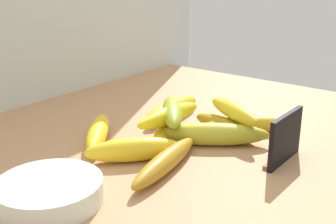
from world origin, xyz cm
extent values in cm
cube|color=tan|center=(0.00, 0.00, 1.50)|extent=(110.00, 76.00, 3.00)
cube|color=black|center=(7.26, -22.21, 7.20)|extent=(11.00, 0.80, 8.40)
cube|color=olive|center=(7.26, -21.41, 3.30)|extent=(9.90, 1.20, 0.60)
cylinder|color=silver|center=(-24.98, -2.19, 4.62)|extent=(14.80, 14.80, 3.23)
ellipsoid|color=yellow|center=(13.31, 5.66, 5.05)|extent=(17.53, 4.76, 4.10)
ellipsoid|color=#B3811E|center=(-7.58, -8.82, 4.63)|extent=(20.53, 7.01, 3.26)
ellipsoid|color=gold|center=(15.68, -11.34, 4.65)|extent=(13.95, 15.04, 3.30)
ellipsoid|color=yellow|center=(-5.54, 8.62, 4.77)|extent=(16.00, 13.85, 3.53)
ellipsoid|color=#AD8C19|center=(11.78, -8.57, 4.67)|extent=(6.82, 16.87, 3.34)
ellipsoid|color=gold|center=(4.27, -0.30, 4.65)|extent=(17.19, 10.14, 3.30)
ellipsoid|color=gold|center=(5.90, -8.92, 5.09)|extent=(15.41, 19.37, 4.17)
ellipsoid|color=yellow|center=(-7.90, -2.20, 5.01)|extent=(14.90, 13.48, 4.03)
ellipsoid|color=yellow|center=(2.94, -1.40, 7.92)|extent=(16.30, 4.32, 3.25)
ellipsoid|color=yellow|center=(12.43, -9.53, 7.95)|extent=(9.78, 14.80, 3.21)
ellipsoid|color=#9AB02D|center=(4.60, -0.89, 8.14)|extent=(14.72, 12.98, 3.69)
camera|label=1|loc=(-57.34, -47.84, 34.28)|focal=46.95mm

